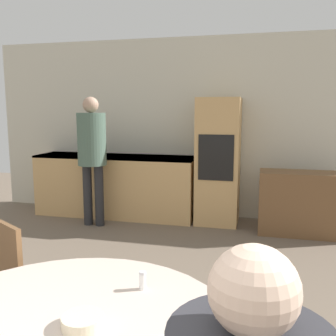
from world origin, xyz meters
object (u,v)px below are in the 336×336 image
(person_standing, at_px, (92,147))
(bowl_near, at_px, (83,321))
(sideboard, at_px, (305,203))
(oven_unit, at_px, (218,161))

(person_standing, xyz_separation_m, bowl_near, (1.54, -3.37, -0.31))
(sideboard, bearing_deg, bowl_near, -108.32)
(person_standing, bearing_deg, bowl_near, -65.40)
(oven_unit, relative_size, bowl_near, 10.55)
(oven_unit, bearing_deg, bowl_near, -91.24)
(oven_unit, bearing_deg, person_standing, -161.70)
(oven_unit, xyz_separation_m, bowl_near, (-0.08, -3.91, -0.10))
(oven_unit, height_order, sideboard, oven_unit)
(oven_unit, relative_size, sideboard, 1.54)
(sideboard, relative_size, person_standing, 0.65)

